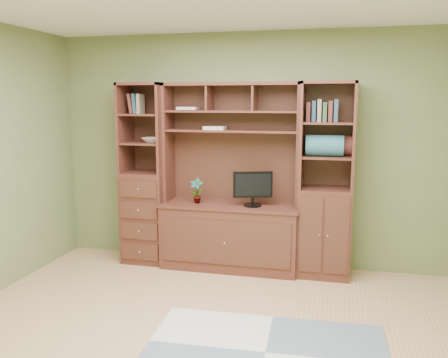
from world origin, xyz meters
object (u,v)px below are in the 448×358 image
(monitor, at_px, (253,182))
(left_tower, at_px, (146,174))
(right_tower, at_px, (326,181))
(center_hutch, at_px, (230,178))

(monitor, bearing_deg, left_tower, 159.25)
(right_tower, relative_size, monitor, 3.94)
(left_tower, relative_size, monitor, 3.94)
(center_hutch, distance_m, right_tower, 1.03)
(left_tower, bearing_deg, center_hutch, -2.29)
(center_hutch, xyz_separation_m, right_tower, (1.02, 0.04, 0.00))
(right_tower, height_order, monitor, right_tower)
(left_tower, xyz_separation_m, monitor, (1.26, -0.07, -0.04))
(left_tower, distance_m, monitor, 1.26)
(left_tower, relative_size, right_tower, 1.00)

